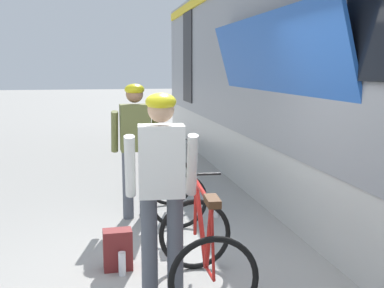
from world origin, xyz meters
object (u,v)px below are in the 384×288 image
at_px(water_bottle_by_the_backpack, 122,264).
at_px(bicycle_far_red, 203,250).
at_px(backpack_on_platform, 118,250).
at_px(water_bottle_near_the_bikes, 216,209).
at_px(cyclist_far_in_white, 162,178).
at_px(bicycle_near_white, 174,187).
at_px(cyclist_near_in_olive, 135,139).

bearing_deg(water_bottle_by_the_backpack, bicycle_far_red, -36.81).
relative_size(backpack_on_platform, water_bottle_near_the_bikes, 1.83).
bearing_deg(cyclist_far_in_white, bicycle_near_white, 78.28).
bearing_deg(cyclist_near_in_olive, bicycle_near_white, -4.32).
bearing_deg(bicycle_near_white, water_bottle_by_the_backpack, -114.52).
height_order(cyclist_near_in_olive, backpack_on_platform, cyclist_near_in_olive).
bearing_deg(cyclist_far_in_white, water_bottle_by_the_backpack, 122.87).
xyz_separation_m(cyclist_near_in_olive, cyclist_far_in_white, (0.04, -2.25, 0.00)).
height_order(bicycle_far_red, backpack_on_platform, bicycle_far_red).
bearing_deg(water_bottle_by_the_backpack, water_bottle_near_the_bikes, 49.82).
xyz_separation_m(cyclist_near_in_olive, water_bottle_near_the_bikes, (1.03, -0.19, -0.94)).
height_order(cyclist_far_in_white, water_bottle_near_the_bikes, cyclist_far_in_white).
xyz_separation_m(bicycle_far_red, water_bottle_by_the_backpack, (-0.68, 0.51, -0.29)).
bearing_deg(cyclist_near_in_olive, water_bottle_near_the_bikes, -10.47).
height_order(cyclist_near_in_olive, water_bottle_near_the_bikes, cyclist_near_in_olive).
relative_size(backpack_on_platform, water_bottle_by_the_backpack, 1.73).
height_order(cyclist_near_in_olive, water_bottle_by_the_backpack, cyclist_near_in_olive).
relative_size(cyclist_far_in_white, backpack_on_platform, 4.40).
height_order(bicycle_far_red, water_bottle_by_the_backpack, bicycle_far_red).
relative_size(cyclist_near_in_olive, water_bottle_by_the_backpack, 7.63).
height_order(cyclist_far_in_white, bicycle_near_white, cyclist_far_in_white).
bearing_deg(bicycle_far_red, cyclist_near_in_olive, 99.94).
bearing_deg(backpack_on_platform, bicycle_near_white, 60.55).
bearing_deg(water_bottle_by_the_backpack, cyclist_far_in_white, -57.13).
bearing_deg(cyclist_far_in_white, cyclist_near_in_olive, 90.94).
height_order(bicycle_far_red, water_bottle_near_the_bikes, bicycle_far_red).
relative_size(bicycle_near_white, water_bottle_near_the_bikes, 5.01).
bearing_deg(bicycle_near_white, cyclist_far_in_white, -101.72).
distance_m(bicycle_near_white, water_bottle_by_the_backpack, 1.90).
distance_m(cyclist_near_in_olive, water_bottle_by_the_backpack, 2.00).
xyz_separation_m(cyclist_far_in_white, bicycle_near_white, (0.46, 2.21, -0.65)).
bearing_deg(bicycle_near_white, backpack_on_platform, -117.55).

